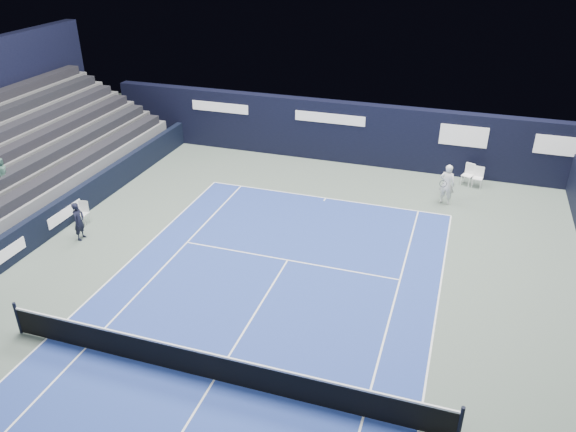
# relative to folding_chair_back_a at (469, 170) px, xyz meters

# --- Properties ---
(ground) EXTENTS (48.00, 48.00, 0.00)m
(ground) POSITION_rel_folding_chair_back_a_xyz_m (-5.99, -13.50, -0.68)
(ground) COLOR #4F5E54
(ground) RESTS_ON ground
(court_surface) EXTENTS (10.97, 23.77, 0.01)m
(court_surface) POSITION_rel_folding_chair_back_a_xyz_m (-5.99, -15.50, -0.68)
(court_surface) COLOR navy
(court_surface) RESTS_ON ground
(folding_chair_back_a) EXTENTS (0.58, 0.60, 1.03)m
(folding_chair_back_a) POSITION_rel_folding_chair_back_a_xyz_m (0.00, 0.00, 0.00)
(folding_chair_back_a) COLOR white
(folding_chair_back_a) RESTS_ON ground
(folding_chair_back_b) EXTENTS (0.48, 0.47, 0.98)m
(folding_chair_back_b) POSITION_rel_folding_chair_back_a_xyz_m (0.43, -0.19, -0.13)
(folding_chair_back_b) COLOR white
(folding_chair_back_b) RESTS_ON ground
(line_judge_chair) EXTENTS (0.45, 0.44, 0.96)m
(line_judge_chair) POSITION_rel_folding_chair_back_a_xyz_m (-14.87, -8.96, -0.14)
(line_judge_chair) COLOR white
(line_judge_chair) RESTS_ON ground
(line_judge) EXTENTS (0.41, 0.59, 1.55)m
(line_judge) POSITION_rel_folding_chair_back_a_xyz_m (-14.17, -10.11, 0.09)
(line_judge) COLOR black
(line_judge) RESTS_ON ground
(court_markings) EXTENTS (11.03, 23.83, 0.00)m
(court_markings) POSITION_rel_folding_chair_back_a_xyz_m (-5.99, -15.50, -0.67)
(court_markings) COLOR white
(court_markings) RESTS_ON court_surface
(tennis_net) EXTENTS (12.90, 0.10, 1.10)m
(tennis_net) POSITION_rel_folding_chair_back_a_xyz_m (-5.99, -15.50, -0.17)
(tennis_net) COLOR black
(tennis_net) RESTS_ON ground
(back_sponsor_wall) EXTENTS (26.00, 0.63, 3.10)m
(back_sponsor_wall) POSITION_rel_folding_chair_back_a_xyz_m (-5.98, 1.00, 0.87)
(back_sponsor_wall) COLOR black
(back_sponsor_wall) RESTS_ON ground
(side_barrier_left) EXTENTS (0.33, 22.00, 1.20)m
(side_barrier_left) POSITION_rel_folding_chair_back_a_xyz_m (-15.49, -9.53, -0.08)
(side_barrier_left) COLOR black
(side_barrier_left) RESTS_ON ground
(tennis_player) EXTENTS (0.75, 0.90, 1.83)m
(tennis_player) POSITION_rel_folding_chair_back_a_xyz_m (-0.88, -2.45, 0.23)
(tennis_player) COLOR white
(tennis_player) RESTS_ON ground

